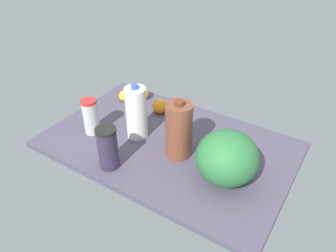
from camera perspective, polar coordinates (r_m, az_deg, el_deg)
The scene contains 10 objects.
countertop at distance 163.93cm, azimuth 0.00°, elevation -3.31°, with size 120.00×76.00×3.00cm, color #4B4557.
watermelon at distance 138.22cm, azimuth 10.25°, elevation -5.47°, with size 26.44×26.44×23.06cm, color #2B713A.
shaker_bottle at distance 145.67cm, azimuth -10.45°, elevation -3.78°, with size 9.22×9.22×20.26cm.
milk_jug at distance 161.30cm, azimuth -5.53°, elevation 2.34°, with size 10.51×10.51×28.65cm.
chocolate_milk_jug at distance 148.24cm, azimuth 1.91°, elevation -0.70°, with size 12.28×12.28×28.80cm.
tumbler_cup at distance 169.62cm, azimuth -13.31°, elevation 1.63°, with size 7.98×7.98×18.90cm.
orange_near_front at distance 197.96cm, azimuth -4.41°, elevation 5.69°, with size 7.58×7.58×7.58cm, color orange.
lime_by_jug at distance 163.80cm, azimuth 1.21°, elevation -1.57°, with size 5.13×5.13×5.13cm, color #6AAC31.
lemon_loose at distance 197.56cm, azimuth -7.57°, elevation 5.24°, with size 6.56×6.56×6.56cm, color yellow.
orange_far_back at distance 183.78cm, azimuth -1.46°, elevation 3.44°, with size 8.25×8.25×8.25cm, color orange.
Camera 1 is at (-69.66, 108.82, 102.39)cm, focal length 35.00 mm.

